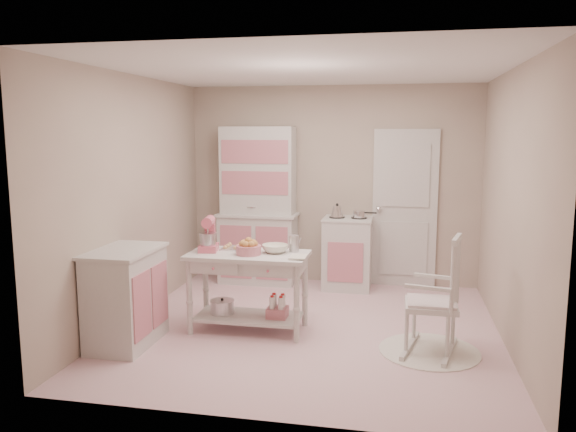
# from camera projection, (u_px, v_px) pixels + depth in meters

# --- Properties ---
(room_shell) EXTENTS (3.84, 3.84, 2.62)m
(room_shell) POSITION_uv_depth(u_px,v_px,m) (310.00, 168.00, 5.52)
(room_shell) COLOR #CE8193
(room_shell) RESTS_ON ground
(door) EXTENTS (0.82, 0.05, 2.04)m
(door) POSITION_uv_depth(u_px,v_px,m) (405.00, 209.00, 7.25)
(door) COLOR silver
(door) RESTS_ON ground
(hutch) EXTENTS (1.06, 0.50, 2.08)m
(hutch) POSITION_uv_depth(u_px,v_px,m) (258.00, 205.00, 7.41)
(hutch) COLOR silver
(hutch) RESTS_ON ground
(stove) EXTENTS (0.62, 0.57, 0.92)m
(stove) POSITION_uv_depth(u_px,v_px,m) (347.00, 253.00, 7.22)
(stove) COLOR silver
(stove) RESTS_ON ground
(base_cabinet) EXTENTS (0.54, 0.84, 0.92)m
(base_cabinet) POSITION_uv_depth(u_px,v_px,m) (126.00, 297.00, 5.29)
(base_cabinet) COLOR silver
(base_cabinet) RESTS_ON ground
(lace_rug) EXTENTS (0.92, 0.92, 0.01)m
(lace_rug) POSITION_uv_depth(u_px,v_px,m) (429.00, 351.00, 5.16)
(lace_rug) COLOR white
(lace_rug) RESTS_ON ground
(rocking_chair) EXTENTS (0.63, 0.81, 1.10)m
(rocking_chair) POSITION_uv_depth(u_px,v_px,m) (431.00, 294.00, 5.08)
(rocking_chair) COLOR silver
(rocking_chair) RESTS_ON ground
(work_table) EXTENTS (1.20, 0.60, 0.80)m
(work_table) POSITION_uv_depth(u_px,v_px,m) (248.00, 292.00, 5.67)
(work_table) COLOR silver
(work_table) RESTS_ON ground
(stand_mixer) EXTENTS (0.24, 0.31, 0.34)m
(stand_mixer) POSITION_uv_depth(u_px,v_px,m) (208.00, 235.00, 5.69)
(stand_mixer) COLOR #D95B73
(stand_mixer) RESTS_ON work_table
(cookie_tray) EXTENTS (0.34, 0.24, 0.02)m
(cookie_tray) POSITION_uv_depth(u_px,v_px,m) (239.00, 248.00, 5.82)
(cookie_tray) COLOR silver
(cookie_tray) RESTS_ON work_table
(bread_basket) EXTENTS (0.25, 0.25, 0.09)m
(bread_basket) POSITION_uv_depth(u_px,v_px,m) (249.00, 250.00, 5.55)
(bread_basket) COLOR #C4707F
(bread_basket) RESTS_ON work_table
(mixing_bowl) EXTENTS (0.26, 0.26, 0.08)m
(mixing_bowl) POSITION_uv_depth(u_px,v_px,m) (275.00, 249.00, 5.63)
(mixing_bowl) COLOR white
(mixing_bowl) RESTS_ON work_table
(metal_pitcher) EXTENTS (0.10, 0.10, 0.17)m
(metal_pitcher) POSITION_uv_depth(u_px,v_px,m) (294.00, 244.00, 5.67)
(metal_pitcher) COLOR silver
(metal_pitcher) RESTS_ON work_table
(recipe_book) EXTENTS (0.17, 0.22, 0.02)m
(recipe_book) POSITION_uv_depth(u_px,v_px,m) (290.00, 257.00, 5.41)
(recipe_book) COLOR white
(recipe_book) RESTS_ON work_table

